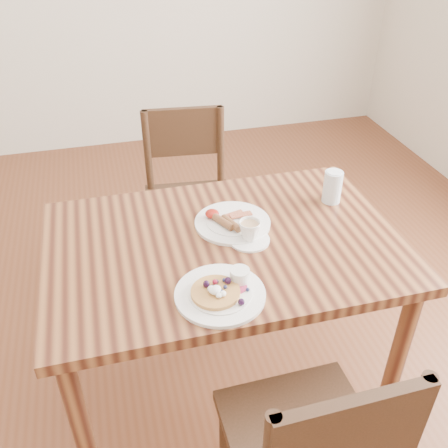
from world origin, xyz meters
name	(u,v)px	position (x,y,z in m)	size (l,w,h in m)	color
ground	(224,382)	(0.00, 0.00, 0.00)	(5.00, 5.00, 0.00)	brown
dining_table	(224,264)	(0.00, 0.00, 0.65)	(1.20, 0.80, 0.75)	brown
chair_near	(312,447)	(0.08, -0.63, 0.49)	(0.43, 0.43, 0.88)	#3B2215
chair_far	(188,194)	(0.02, 0.76, 0.49)	(0.46, 0.46, 0.88)	#3B2215
pancake_plate	(221,291)	(-0.08, -0.26, 0.76)	(0.27, 0.27, 0.06)	white
breakfast_plate	(231,222)	(0.05, 0.09, 0.76)	(0.27, 0.27, 0.04)	white
teacup_saucer	(249,233)	(0.08, -0.02, 0.78)	(0.14, 0.14, 0.08)	white
water_glass	(332,187)	(0.46, 0.15, 0.81)	(0.07, 0.07, 0.12)	silver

